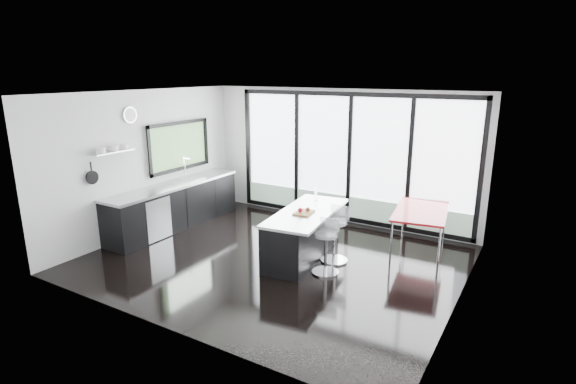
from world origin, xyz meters
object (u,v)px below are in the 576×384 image
Objects in this scene: island at (303,233)px; red_table at (419,232)px; bar_stool_near at (326,253)px; bar_stool_far at (335,241)px.

red_table is (1.70, 1.17, -0.02)m from island.
bar_stool_far reaches higher than bar_stool_near.
bar_stool_far is at bearing 8.30° from island.
island reaches higher than bar_stool_near.
red_table is at bearing 34.38° from island.
bar_stool_far is (0.57, 0.08, -0.06)m from island.
bar_stool_near is at bearing -32.72° from island.
island is 3.13× the size of bar_stool_near.
island is 2.91× the size of bar_stool_far.
bar_stool_far is 0.49× the size of red_table.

